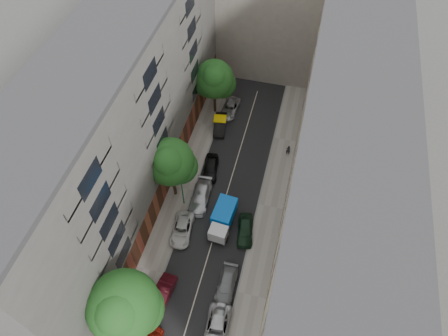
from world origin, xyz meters
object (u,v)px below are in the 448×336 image
(car_left_2, at_px, (182,230))
(car_left_3, at_px, (201,197))
(tarp_truck, at_px, (223,219))
(lamp_post, at_px, (181,183))
(tree_mid, at_px, (171,164))
(car_left_6, at_px, (230,108))
(car_right_1, at_px, (226,285))
(car_left_5, at_px, (220,125))
(car_right_0, at_px, (217,329))
(car_left_4, at_px, (211,168))
(car_right_2, at_px, (245,230))
(pedestrian, at_px, (288,150))
(tree_far, at_px, (215,81))
(tree_near, at_px, (125,308))
(car_left_1, at_px, (162,295))

(car_left_2, distance_m, car_left_3, 4.80)
(tarp_truck, relative_size, lamp_post, 0.82)
(tree_mid, distance_m, lamp_post, 2.52)
(car_left_6, bearing_deg, tree_mid, -97.68)
(car_right_1, bearing_deg, tarp_truck, 106.70)
(car_left_5, bearing_deg, car_right_0, -85.25)
(car_left_6, distance_m, tree_mid, 16.85)
(car_left_4, distance_m, car_right_2, 9.71)
(car_left_2, relative_size, car_left_3, 0.90)
(car_right_0, distance_m, pedestrian, 24.05)
(car_left_6, distance_m, car_right_0, 30.45)
(car_left_5, distance_m, car_right_0, 27.06)
(tarp_truck, xyz_separation_m, tree_far, (-5.57, 17.60, 4.43))
(tree_near, relative_size, tree_mid, 1.08)
(car_left_3, relative_size, tree_mid, 0.58)
(tarp_truck, height_order, car_right_0, tarp_truck)
(car_left_6, xyz_separation_m, tree_far, (-1.98, -0.71, 5.12))
(car_left_2, relative_size, car_left_4, 1.06)
(tarp_truck, height_order, car_right_2, tarp_truck)
(car_right_2, distance_m, tree_far, 20.48)
(car_left_5, relative_size, lamp_post, 0.67)
(car_left_1, height_order, tree_near, tree_near)
(tree_mid, bearing_deg, car_left_5, 78.86)
(car_right_0, xyz_separation_m, car_right_1, (-0.17, 4.46, -0.05))
(tarp_truck, height_order, tree_mid, tree_mid)
(tarp_truck, bearing_deg, car_left_3, 146.75)
(car_left_3, height_order, car_left_4, car_left_3)
(tree_near, bearing_deg, car_left_3, 83.93)
(car_left_6, relative_size, tree_near, 0.48)
(car_right_0, bearing_deg, car_right_1, 88.32)
(car_right_2, distance_m, lamp_post, 8.86)
(car_left_1, bearing_deg, pedestrian, 72.27)
(car_left_6, xyz_separation_m, tree_near, (-1.51, -31.71, 5.81))
(car_right_0, bearing_deg, car_left_1, 159.44)
(car_left_4, distance_m, car_left_5, 7.64)
(car_right_0, relative_size, tree_far, 0.59)
(tarp_truck, distance_m, tree_far, 18.98)
(car_left_2, xyz_separation_m, tree_near, (-0.90, -11.31, 5.81))
(car_left_3, height_order, pedestrian, pedestrian)
(car_left_4, xyz_separation_m, car_right_0, (5.77, -18.66, -0.05))
(car_left_1, bearing_deg, car_right_0, -11.17)
(car_left_2, height_order, car_right_1, car_left_2)
(tree_mid, height_order, pedestrian, tree_mid)
(car_left_3, distance_m, car_left_5, 12.09)
(car_left_6, relative_size, car_right_0, 0.92)
(tarp_truck, xyz_separation_m, car_right_1, (2.20, -7.09, -0.69))
(car_left_1, xyz_separation_m, tree_far, (-1.74, 27.29, 5.04))
(car_left_5, height_order, tree_mid, tree_mid)
(car_right_0, bearing_deg, car_left_4, 103.35)
(tree_near, bearing_deg, car_right_0, 13.87)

